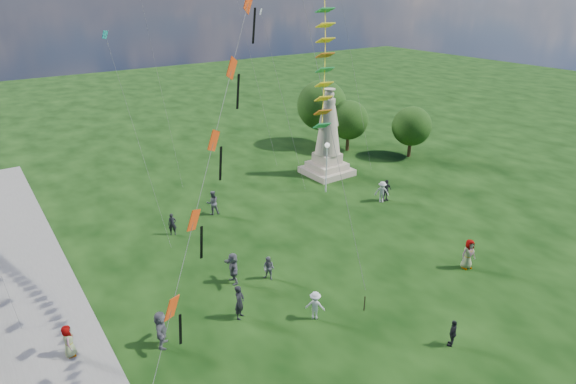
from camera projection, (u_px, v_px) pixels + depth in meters
ground at (575, 156)px, 50.02m from camera, size 106.50×160.00×0.60m
waterfront at (21, 365)px, 22.09m from camera, size 200.00×200.00×1.51m
statue at (328, 143)px, 43.23m from camera, size 3.91×3.91×7.84m
lamppost at (327, 157)px, 39.25m from camera, size 0.40×0.40×4.32m
tree_row at (347, 113)px, 49.91m from camera, size 9.37×12.95×6.94m
person_0 at (240, 302)px, 24.80m from camera, size 0.84×0.80×1.93m
person_1 at (269, 268)px, 28.17m from camera, size 0.76×0.85×1.49m
person_2 at (315, 305)px, 24.83m from camera, size 1.09×1.10×1.59m
person_3 at (453, 333)px, 22.97m from camera, size 0.95×0.76×1.45m
person_4 at (468, 254)px, 29.24m from camera, size 1.06×0.80×1.93m
person_5 at (161, 329)px, 22.84m from camera, size 1.54×1.95×1.94m
person_6 at (172, 224)px, 33.27m from camera, size 0.68×0.58×1.59m
person_7 at (213, 203)px, 36.21m from camera, size 1.01×0.73×1.89m
person_8 at (382, 192)px, 38.29m from camera, size 1.23×1.18×1.75m
person_9 at (386, 190)px, 38.56m from camera, size 1.12×0.71×1.77m
person_10 at (69, 343)px, 22.20m from camera, size 0.65×0.89×1.64m
person_11 at (233, 268)px, 27.81m from camera, size 1.04×1.88×1.92m
red_kite_train at (222, 115)px, 18.83m from camera, size 11.67×9.35×18.28m
small_kites at (221, 32)px, 37.12m from camera, size 31.81×18.07×22.46m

